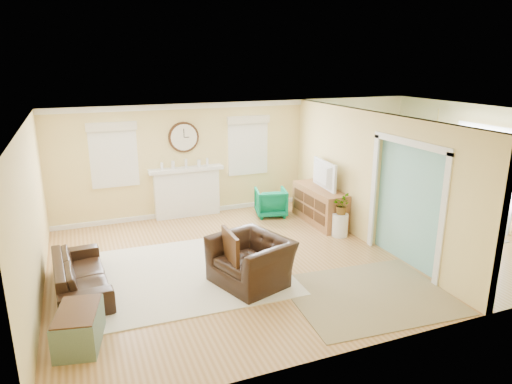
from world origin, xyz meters
TOP-DOWN VIEW (x-y plane):
  - floor at (0.00, 0.00)m, footprint 9.00×9.00m
  - wall_back at (0.00, 3.00)m, footprint 9.00×0.02m
  - wall_front at (0.00, -3.00)m, footprint 9.00×0.02m
  - wall_left at (-4.50, 0.00)m, footprint 0.02×6.00m
  - wall_right at (4.50, 0.00)m, footprint 0.02×6.00m
  - ceiling at (0.00, 0.00)m, footprint 9.00×6.00m
  - partition at (1.51, 0.28)m, footprint 0.17×6.00m
  - fireplace at (-1.50, 2.88)m, footprint 1.70×0.30m
  - wall_clock at (-1.50, 2.97)m, footprint 0.70×0.07m
  - window_left at (-3.05, 2.95)m, footprint 1.05×0.13m
  - window_right at (0.05, 2.95)m, footprint 1.05×0.13m
  - french_doors at (4.45, 0.00)m, footprint 0.06×1.70m
  - pendant at (3.00, 0.00)m, footprint 0.30×0.30m
  - rug_cream at (-2.23, -0.09)m, footprint 3.38×2.95m
  - rug_jute at (0.23, -1.89)m, footprint 2.57×2.16m
  - rug_grey at (2.91, 0.40)m, footprint 2.47×3.08m
  - sofa at (-3.93, -0.08)m, footprint 0.88×1.98m
  - eames_chair at (-1.33, -0.81)m, footprint 1.37×1.46m
  - green_chair at (0.33, 2.18)m, footprint 0.84×0.86m
  - trunk at (-3.99, -1.57)m, footprint 0.68×0.93m
  - credenza at (1.16, 1.35)m, footprint 0.56×1.64m
  - tv at (1.14, 1.35)m, footprint 0.23×1.08m
  - garden_stool at (1.13, 0.44)m, footprint 0.33×0.33m
  - potted_plant at (1.13, 0.44)m, footprint 0.47×0.49m
  - dining_table at (2.91, 0.40)m, footprint 0.93×1.65m
  - dining_chair_n at (2.98, 1.52)m, footprint 0.50×0.50m
  - dining_chair_s at (2.92, -0.67)m, footprint 0.45×0.45m
  - dining_chair_w at (2.25, 0.49)m, footprint 0.45×0.45m
  - dining_chair_e at (3.48, 0.38)m, footprint 0.51×0.51m

SIDE VIEW (x-z plane):
  - floor at x=0.00m, z-range 0.00..0.00m
  - rug_grey at x=2.91m, z-range 0.00..0.01m
  - rug_jute at x=0.23m, z-range 0.00..0.01m
  - rug_cream at x=-2.23m, z-range 0.00..0.02m
  - garden_stool at x=1.13m, z-range 0.00..0.48m
  - trunk at x=-3.99m, z-range 0.00..0.49m
  - sofa at x=-3.93m, z-range 0.00..0.57m
  - dining_table at x=2.91m, z-range 0.00..0.58m
  - green_chair at x=0.33m, z-range 0.00..0.65m
  - eames_chair at x=-1.33m, z-range 0.00..0.77m
  - credenza at x=1.16m, z-range 0.00..0.80m
  - dining_chair_e at x=3.48m, z-range 0.08..1.02m
  - dining_chair_w at x=2.25m, z-range 0.08..1.02m
  - dining_chair_n at x=2.98m, z-range 0.08..1.02m
  - dining_chair_s at x=2.92m, z-range 0.08..1.05m
  - fireplace at x=-1.50m, z-range 0.01..1.18m
  - potted_plant at x=1.13m, z-range 0.48..0.90m
  - french_doors at x=4.45m, z-range 0.00..2.20m
  - tv at x=1.14m, z-range 0.80..1.42m
  - wall_back at x=0.00m, z-range 0.00..2.60m
  - wall_front at x=0.00m, z-range 0.00..2.60m
  - wall_left at x=-4.50m, z-range 0.00..2.60m
  - wall_right at x=4.50m, z-range 0.00..2.60m
  - partition at x=1.51m, z-range 0.06..2.66m
  - window_left at x=-3.05m, z-range 0.95..2.37m
  - window_right at x=0.05m, z-range 0.95..2.37m
  - wall_clock at x=-1.50m, z-range 1.50..2.20m
  - pendant at x=3.00m, z-range 1.93..2.48m
  - ceiling at x=0.00m, z-range 2.59..2.61m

